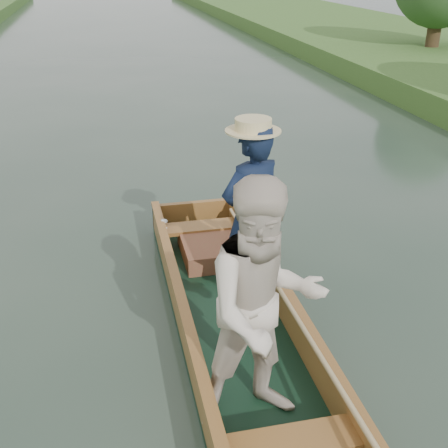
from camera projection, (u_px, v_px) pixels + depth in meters
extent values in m
plane|color=#283D30|center=(237.00, 338.00, 5.43)|extent=(120.00, 120.00, 0.00)
cylinder|color=#47331E|center=(434.00, 30.00, 18.36)|extent=(0.44, 0.44, 2.26)
cube|color=black|center=(237.00, 335.00, 5.41)|extent=(1.10, 5.00, 0.08)
cube|color=olive|center=(184.00, 325.00, 5.23)|extent=(0.08, 5.00, 0.32)
cube|color=olive|center=(289.00, 311.00, 5.43)|extent=(0.08, 5.00, 0.32)
cube|color=olive|center=(194.00, 213.00, 7.49)|extent=(1.10, 0.08, 0.32)
cube|color=olive|center=(184.00, 309.00, 5.15)|extent=(0.10, 5.00, 0.04)
cube|color=olive|center=(290.00, 296.00, 5.35)|extent=(0.10, 5.00, 0.04)
cube|color=olive|center=(202.00, 227.00, 6.97)|extent=(0.94, 0.30, 0.05)
cube|color=olive|center=(292.00, 442.00, 3.89)|extent=(0.94, 0.30, 0.05)
imported|color=#101A32|center=(251.00, 217.00, 5.51)|extent=(0.81, 0.69, 1.90)
cylinder|color=beige|center=(253.00, 127.00, 5.11)|extent=(0.52, 0.52, 0.12)
imported|color=beige|center=(264.00, 308.00, 4.01)|extent=(1.04, 0.85, 1.99)
cube|color=#993331|center=(218.00, 247.00, 6.72)|extent=(0.85, 0.90, 0.22)
sphere|color=tan|center=(243.00, 232.00, 6.60)|extent=(0.20, 0.20, 0.20)
sphere|color=tan|center=(243.00, 221.00, 6.52)|extent=(0.15, 0.15, 0.15)
sphere|color=tan|center=(239.00, 216.00, 6.48)|extent=(0.06, 0.06, 0.06)
sphere|color=tan|center=(248.00, 215.00, 6.50)|extent=(0.06, 0.06, 0.06)
sphere|color=tan|center=(244.00, 224.00, 6.47)|extent=(0.06, 0.06, 0.06)
sphere|color=tan|center=(236.00, 231.00, 6.55)|extent=(0.07, 0.07, 0.07)
sphere|color=tan|center=(251.00, 230.00, 6.58)|extent=(0.07, 0.07, 0.07)
sphere|color=tan|center=(239.00, 240.00, 6.60)|extent=(0.08, 0.08, 0.08)
sphere|color=tan|center=(247.00, 239.00, 6.62)|extent=(0.08, 0.08, 0.08)
cylinder|color=silver|center=(164.00, 228.00, 6.87)|extent=(0.07, 0.07, 0.01)
cylinder|color=silver|center=(164.00, 225.00, 6.85)|extent=(0.01, 0.01, 0.08)
ellipsoid|color=silver|center=(164.00, 221.00, 6.83)|extent=(0.09, 0.09, 0.05)
cylinder|color=tan|center=(283.00, 295.00, 5.28)|extent=(0.04, 4.36, 0.20)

